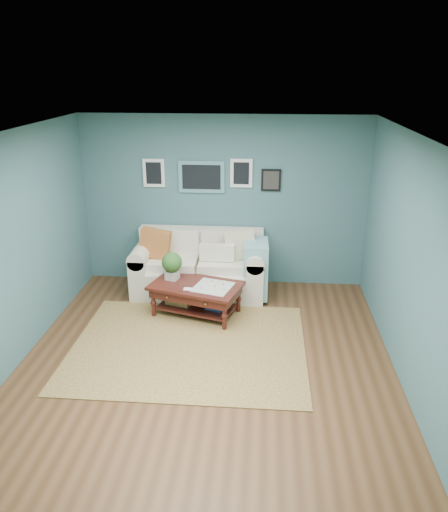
# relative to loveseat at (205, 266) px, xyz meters

# --- Properties ---
(room_shell) EXTENTS (5.00, 5.02, 2.70)m
(room_shell) POSITION_rel_loveseat_xyz_m (0.24, -1.97, 0.92)
(room_shell) COLOR brown
(room_shell) RESTS_ON ground
(area_rug) EXTENTS (2.96, 2.37, 0.01)m
(area_rug) POSITION_rel_loveseat_xyz_m (-0.02, -1.68, -0.43)
(area_rug) COLOR brown
(area_rug) RESTS_ON ground
(loveseat) EXTENTS (2.08, 0.95, 1.07)m
(loveseat) POSITION_rel_loveseat_xyz_m (0.00, 0.00, 0.00)
(loveseat) COLOR beige
(loveseat) RESTS_ON ground
(coffee_table) EXTENTS (1.41, 1.06, 0.88)m
(coffee_table) POSITION_rel_loveseat_xyz_m (-0.10, -0.75, -0.05)
(coffee_table) COLOR black
(coffee_table) RESTS_ON ground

